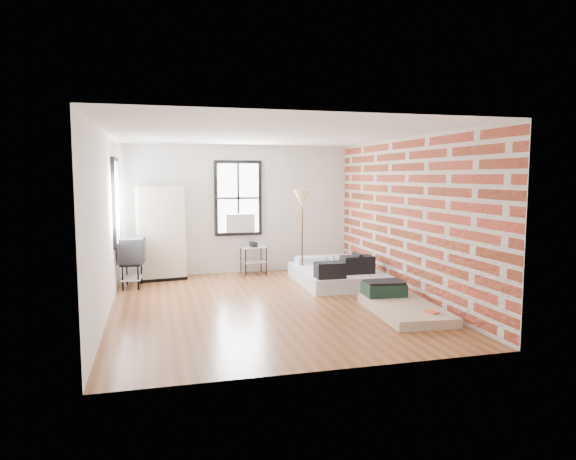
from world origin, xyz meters
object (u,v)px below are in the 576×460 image
object	(u,v)px
tv_stand	(132,252)
mattress_main	(338,274)
mattress_bare	(400,304)
side_table	(254,252)
floor_lamp	(302,202)
wardrobe	(161,233)

from	to	relation	value
tv_stand	mattress_main	bearing A→B (deg)	-3.61
mattress_bare	side_table	world-z (taller)	side_table
tv_stand	floor_lamp	bearing A→B (deg)	4.50
tv_stand	mattress_bare	bearing A→B (deg)	-29.94
mattress_bare	side_table	distance (m)	4.02
mattress_bare	wardrobe	bearing A→B (deg)	139.29
mattress_bare	floor_lamp	world-z (taller)	floor_lamp
mattress_bare	wardrobe	xyz separation A→B (m)	(-3.61, 3.57, 0.84)
wardrobe	floor_lamp	world-z (taller)	wardrobe
mattress_bare	floor_lamp	distance (m)	3.32
floor_lamp	wardrobe	bearing A→B (deg)	166.08
mattress_bare	side_table	xyz separation A→B (m)	(-1.65, 3.64, 0.36)
mattress_main	mattress_bare	bearing A→B (deg)	-84.23
mattress_main	tv_stand	size ratio (longest dim) A/B	2.23
wardrobe	tv_stand	xyz separation A→B (m)	(-0.55, -0.67, -0.28)
side_table	floor_lamp	xyz separation A→B (m)	(0.88, -0.77, 1.11)
side_table	floor_lamp	bearing A→B (deg)	-41.27
floor_lamp	mattress_main	bearing A→B (deg)	-44.62
wardrobe	tv_stand	size ratio (longest dim) A/B	2.02
side_table	floor_lamp	world-z (taller)	floor_lamp
side_table	floor_lamp	size ratio (longest dim) A/B	0.38
mattress_main	floor_lamp	world-z (taller)	floor_lamp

